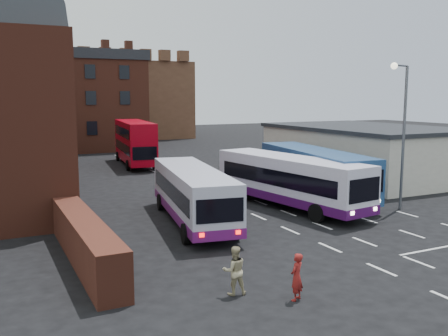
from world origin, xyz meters
name	(u,v)px	position (x,y,z in m)	size (l,w,h in m)	color
ground	(319,243)	(0.00, 0.00, 0.00)	(180.00, 180.00, 0.00)	black
forecourt_wall	(85,241)	(-10.20, 2.00, 0.90)	(1.20, 10.00, 1.80)	#602B1E
cream_building	(364,151)	(15.00, 14.00, 2.16)	(10.40, 16.40, 4.25)	beige
brick_terrace	(50,106)	(-6.00, 46.00, 5.50)	(22.00, 10.00, 11.00)	brown
castle_keep	(109,100)	(6.00, 66.00, 6.00)	(22.00, 22.00, 12.00)	brown
bus_white_outbound	(193,191)	(-3.79, 6.06, 1.71)	(4.16, 10.88, 2.90)	#B5B5CE
bus_white_inbound	(290,178)	(2.88, 6.86, 1.83)	(4.22, 11.60, 3.09)	silver
bus_blue	(314,169)	(6.00, 8.66, 1.89)	(4.33, 12.02, 3.21)	navy
bus_red_double	(135,142)	(-0.29, 29.18, 2.27)	(3.72, 10.92, 4.28)	#A50011
street_lamp	(402,123)	(8.31, 3.44, 5.17)	(1.69, 0.69, 8.57)	#55585E
pedestrian_red	(297,277)	(-4.65, -4.97, 0.80)	(0.59, 0.38, 1.61)	maroon
pedestrian_beige	(234,270)	(-6.28, -3.63, 0.85)	(0.83, 0.64, 1.70)	tan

